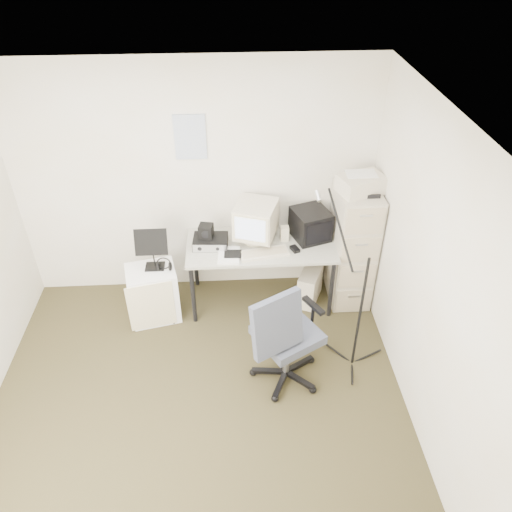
{
  "coord_description": "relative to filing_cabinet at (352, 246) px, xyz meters",
  "views": [
    {
      "loc": [
        0.33,
        -2.69,
        3.61
      ],
      "look_at": [
        0.55,
        0.95,
        0.95
      ],
      "focal_mm": 35.0,
      "sensor_mm": 36.0,
      "label": 1
    }
  ],
  "objects": [
    {
      "name": "radio_speaker",
      "position": [
        -1.49,
        -0.0,
        0.24
      ],
      "size": [
        0.16,
        0.15,
        0.13
      ],
      "primitive_type": "cube",
      "rotation": [
        0.0,
        0.0,
        -0.2
      ],
      "color": "black",
      "rests_on": "radio_receiver"
    },
    {
      "name": "side_cart",
      "position": [
        -2.06,
        -0.22,
        -0.35
      ],
      "size": [
        0.55,
        0.48,
        0.6
      ],
      "primitive_type": "cube",
      "rotation": [
        0.0,
        0.0,
        0.22
      ],
      "color": "white",
      "rests_on": "floor"
    },
    {
      "name": "office_chair",
      "position": [
        -0.79,
        -1.12,
        -0.09
      ],
      "size": [
        0.88,
        0.88,
        1.11
      ],
      "primitive_type": "cube",
      "rotation": [
        0.0,
        0.0,
        0.52
      ],
      "color": "#3C3F4A",
      "rests_on": "floor"
    },
    {
      "name": "pc_tower",
      "position": [
        -0.42,
        -0.06,
        -0.46
      ],
      "size": [
        0.33,
        0.44,
        0.38
      ],
      "primitive_type": "cube",
      "rotation": [
        0.0,
        0.0,
        -0.42
      ],
      "color": "beige",
      "rests_on": "floor"
    },
    {
      "name": "wall_calendar",
      "position": [
        -1.6,
        0.31,
        1.1
      ],
      "size": [
        0.3,
        0.02,
        0.44
      ],
      "primitive_type": "cube",
      "color": "white",
      "rests_on": "wall_back"
    },
    {
      "name": "music_stand",
      "position": [
        -2.01,
        -0.17,
        0.17
      ],
      "size": [
        0.35,
        0.25,
        0.46
      ],
      "primitive_type": "cube",
      "rotation": [
        0.0,
        0.0,
        0.28
      ],
      "color": "black",
      "rests_on": "side_cart"
    },
    {
      "name": "papers",
      "position": [
        -1.28,
        -0.21,
        0.09
      ],
      "size": [
        0.22,
        0.3,
        0.02
      ],
      "primitive_type": "cube",
      "rotation": [
        0.0,
        0.0,
        -0.06
      ],
      "color": "white",
      "rests_on": "desk"
    },
    {
      "name": "wall_right",
      "position": [
        0.22,
        -1.48,
        0.6
      ],
      "size": [
        0.02,
        3.6,
        2.5
      ],
      "primitive_type": "cube",
      "color": "white",
      "rests_on": "ground"
    },
    {
      "name": "crt_monitor",
      "position": [
        -1.0,
        0.05,
        0.29
      ],
      "size": [
        0.49,
        0.5,
        0.42
      ],
      "primitive_type": "cube",
      "rotation": [
        0.0,
        0.0,
        -0.33
      ],
      "color": "beige",
      "rests_on": "desk"
    },
    {
      "name": "crt_tv",
      "position": [
        -0.44,
        0.08,
        0.23
      ],
      "size": [
        0.43,
        0.45,
        0.31
      ],
      "primitive_type": "cube",
      "rotation": [
        0.0,
        0.0,
        0.32
      ],
      "color": "black",
      "rests_on": "desk"
    },
    {
      "name": "mic_stand",
      "position": [
        -0.14,
        -1.0,
        0.15
      ],
      "size": [
        0.03,
        0.03,
        1.61
      ],
      "primitive_type": "cylinder",
      "rotation": [
        0.0,
        0.0,
        1.73
      ],
      "color": "black",
      "rests_on": "floor"
    },
    {
      "name": "radio_receiver",
      "position": [
        -1.46,
        -0.02,
        0.13
      ],
      "size": [
        0.36,
        0.27,
        0.1
      ],
      "primitive_type": "cube",
      "rotation": [
        0.0,
        0.0,
        -0.06
      ],
      "color": "black",
      "rests_on": "desk"
    },
    {
      "name": "wall_back",
      "position": [
        -1.58,
        0.32,
        0.6
      ],
      "size": [
        3.6,
        0.02,
        2.5
      ],
      "primitive_type": "cube",
      "color": "white",
      "rests_on": "ground"
    },
    {
      "name": "desk_speaker",
      "position": [
        -0.7,
        0.04,
        0.16
      ],
      "size": [
        0.08,
        0.08,
        0.15
      ],
      "primitive_type": "cube",
      "rotation": [
        0.0,
        0.0,
        -0.02
      ],
      "color": "beige",
      "rests_on": "desk"
    },
    {
      "name": "floor",
      "position": [
        -1.58,
        -1.48,
        -0.66
      ],
      "size": [
        3.6,
        3.6,
        0.01
      ],
      "primitive_type": "cube",
      "color": "#3B3622",
      "rests_on": "ground"
    },
    {
      "name": "mouse",
      "position": [
        -0.62,
        -0.16,
        0.1
      ],
      "size": [
        0.1,
        0.13,
        0.03
      ],
      "primitive_type": "cube",
      "rotation": [
        0.0,
        0.0,
        0.37
      ],
      "color": "black",
      "rests_on": "desk"
    },
    {
      "name": "filing_cabinet",
      "position": [
        0.0,
        0.0,
        0.0
      ],
      "size": [
        0.4,
        0.6,
        1.3
      ],
      "primitive_type": "cube",
      "color": "beige",
      "rests_on": "floor"
    },
    {
      "name": "keyboard",
      "position": [
        -0.93,
        -0.21,
        0.09
      ],
      "size": [
        0.5,
        0.25,
        0.03
      ],
      "primitive_type": "cube",
      "rotation": [
        0.0,
        0.0,
        0.18
      ],
      "color": "beige",
      "rests_on": "desk"
    },
    {
      "name": "headphones",
      "position": [
        -1.92,
        -0.22,
        -0.01
      ],
      "size": [
        0.18,
        0.18,
        0.03
      ],
      "primitive_type": "torus",
      "rotation": [
        0.0,
        0.0,
        0.17
      ],
      "color": "black",
      "rests_on": "side_cart"
    },
    {
      "name": "ceiling",
      "position": [
        -1.58,
        -1.48,
        1.85
      ],
      "size": [
        3.6,
        3.6,
        0.01
      ],
      "primitive_type": "cube",
      "color": "white",
      "rests_on": "ground"
    },
    {
      "name": "desk",
      "position": [
        -0.95,
        -0.03,
        -0.29
      ],
      "size": [
        1.5,
        0.7,
        0.73
      ],
      "primitive_type": "cube",
      "color": "#B3B3A5",
      "rests_on": "floor"
    },
    {
      "name": "printer",
      "position": [
        0.0,
        -0.03,
        0.73
      ],
      "size": [
        0.49,
        0.41,
        0.16
      ],
      "primitive_type": "cube",
      "rotation": [
        0.0,
        0.0,
        0.33
      ],
      "color": "beige",
      "rests_on": "filing_cabinet"
    }
  ]
}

